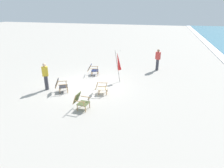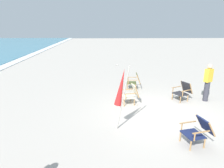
{
  "view_description": "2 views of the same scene",
  "coord_description": "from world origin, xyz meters",
  "px_view_note": "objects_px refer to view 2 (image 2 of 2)",
  "views": [
    {
      "loc": [
        11.04,
        4.18,
        4.79
      ],
      "look_at": [
        0.86,
        1.7,
        0.57
      ],
      "focal_mm": 32.0,
      "sensor_mm": 36.0,
      "label": 1
    },
    {
      "loc": [
        -6.76,
        2.09,
        3.23
      ],
      "look_at": [
        1.23,
        1.85,
        0.8
      ],
      "focal_mm": 32.0,
      "sensor_mm": 36.0,
      "label": 2
    }
  ],
  "objects_px": {
    "beach_chair_back_left": "(199,130)",
    "person_near_chairs": "(208,82)",
    "beach_chair_front_left": "(131,94)",
    "beach_chair_mid_center": "(183,91)",
    "beach_chair_front_right": "(134,81)",
    "umbrella_furled_red": "(121,88)"
  },
  "relations": [
    {
      "from": "beach_chair_back_left",
      "to": "person_near_chairs",
      "type": "distance_m",
      "value": 3.7
    },
    {
      "from": "beach_chair_back_left",
      "to": "person_near_chairs",
      "type": "bearing_deg",
      "value": -29.19
    },
    {
      "from": "person_near_chairs",
      "to": "beach_chair_front_right",
      "type": "bearing_deg",
      "value": 58.6
    },
    {
      "from": "beach_chair_back_left",
      "to": "person_near_chairs",
      "type": "xyz_separation_m",
      "value": [
        3.21,
        -1.79,
        0.42
      ]
    },
    {
      "from": "beach_chair_front_left",
      "to": "beach_chair_front_right",
      "type": "relative_size",
      "value": 1.01
    },
    {
      "from": "beach_chair_front_right",
      "to": "umbrella_furled_red",
      "type": "distance_m",
      "value": 4.29
    },
    {
      "from": "beach_chair_front_left",
      "to": "umbrella_furled_red",
      "type": "distance_m",
      "value": 2.37
    },
    {
      "from": "beach_chair_front_left",
      "to": "person_near_chairs",
      "type": "height_order",
      "value": "person_near_chairs"
    },
    {
      "from": "beach_chair_front_left",
      "to": "person_near_chairs",
      "type": "bearing_deg",
      "value": -86.18
    },
    {
      "from": "beach_chair_front_right",
      "to": "beach_chair_mid_center",
      "type": "bearing_deg",
      "value": -130.77
    },
    {
      "from": "beach_chair_mid_center",
      "to": "beach_chair_front_right",
      "type": "bearing_deg",
      "value": 49.23
    },
    {
      "from": "beach_chair_back_left",
      "to": "beach_chair_mid_center",
      "type": "bearing_deg",
      "value": -13.91
    },
    {
      "from": "beach_chair_mid_center",
      "to": "umbrella_furled_red",
      "type": "distance_m",
      "value": 3.9
    },
    {
      "from": "beach_chair_back_left",
      "to": "umbrella_furled_red",
      "type": "distance_m",
      "value": 2.46
    },
    {
      "from": "beach_chair_back_left",
      "to": "person_near_chairs",
      "type": "height_order",
      "value": "person_near_chairs"
    },
    {
      "from": "umbrella_furled_red",
      "to": "person_near_chairs",
      "type": "distance_m",
      "value": 4.54
    },
    {
      "from": "beach_chair_mid_center",
      "to": "beach_chair_front_right",
      "type": "distance_m",
      "value": 2.51
    },
    {
      "from": "beach_chair_back_left",
      "to": "umbrella_furled_red",
      "type": "height_order",
      "value": "umbrella_furled_red"
    },
    {
      "from": "beach_chair_mid_center",
      "to": "beach_chair_back_left",
      "type": "bearing_deg",
      "value": 166.09
    },
    {
      "from": "beach_chair_front_right",
      "to": "umbrella_furled_red",
      "type": "relative_size",
      "value": 0.39
    },
    {
      "from": "beach_chair_front_left",
      "to": "beach_chair_mid_center",
      "type": "height_order",
      "value": "beach_chair_front_left"
    },
    {
      "from": "beach_chair_back_left",
      "to": "beach_chair_front_right",
      "type": "height_order",
      "value": "beach_chair_front_right"
    }
  ]
}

